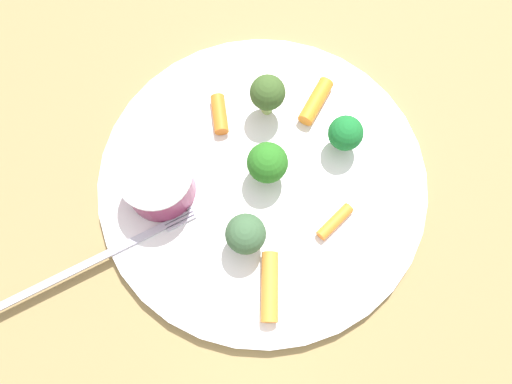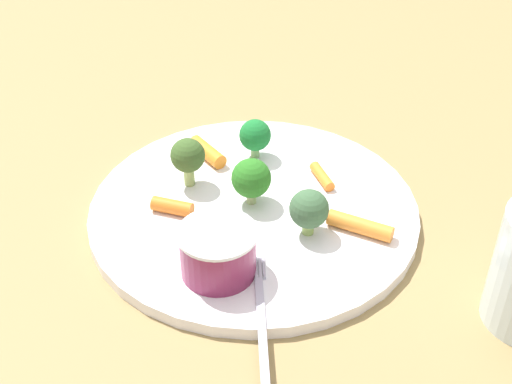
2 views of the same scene
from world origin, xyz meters
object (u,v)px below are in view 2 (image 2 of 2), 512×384
(sauce_cup, at_px, (218,252))
(fork, at_px, (263,340))
(broccoli_floret_2, at_px, (309,209))
(carrot_stick_0, at_px, (322,176))
(carrot_stick_3, at_px, (207,152))
(broccoli_floret_1, at_px, (247,179))
(plate, at_px, (254,211))
(broccoli_floret_0, at_px, (188,157))
(carrot_stick_1, at_px, (172,207))
(broccoli_floret_3, at_px, (255,136))
(carrot_stick_2, at_px, (360,226))

(sauce_cup, distance_m, fork, 0.09)
(broccoli_floret_2, xyz_separation_m, carrot_stick_0, (0.07, -0.05, -0.02))
(carrot_stick_3, bearing_deg, broccoli_floret_1, -173.06)
(broccoli_floret_2, relative_size, fork, 0.24)
(plate, distance_m, broccoli_floret_0, 0.08)
(broccoli_floret_1, height_order, carrot_stick_0, broccoli_floret_1)
(broccoli_floret_2, height_order, carrot_stick_0, broccoli_floret_2)
(carrot_stick_1, xyz_separation_m, fork, (-0.17, -0.02, -0.01))
(broccoli_floret_3, height_order, carrot_stick_2, broccoli_floret_3)
(sauce_cup, distance_m, carrot_stick_1, 0.09)
(sauce_cup, relative_size, carrot_stick_2, 1.11)
(broccoli_floret_0, xyz_separation_m, carrot_stick_0, (-0.04, -0.12, -0.03))
(carrot_stick_2, xyz_separation_m, carrot_stick_3, (0.16, 0.09, 0.00))
(sauce_cup, xyz_separation_m, broccoli_floret_2, (0.02, -0.09, 0.00))
(broccoli_floret_2, bearing_deg, plate, 29.02)
(broccoli_floret_0, relative_size, fork, 0.27)
(broccoli_floret_0, bearing_deg, carrot_stick_2, -136.79)
(carrot_stick_1, bearing_deg, sauce_cup, -171.67)
(broccoli_floret_3, bearing_deg, carrot_stick_3, 71.40)
(plate, distance_m, broccoli_floret_2, 0.07)
(broccoli_floret_3, xyz_separation_m, carrot_stick_0, (-0.06, -0.04, -0.02))
(broccoli_floret_0, xyz_separation_m, carrot_stick_3, (0.04, -0.03, -0.02))
(carrot_stick_0, relative_size, carrot_stick_1, 1.01)
(plate, bearing_deg, carrot_stick_2, -134.00)
(broccoli_floret_3, height_order, carrot_stick_1, broccoli_floret_3)
(carrot_stick_0, bearing_deg, carrot_stick_3, 48.90)
(plate, height_order, carrot_stick_0, carrot_stick_0)
(plate, bearing_deg, broccoli_floret_2, -150.98)
(broccoli_floret_0, xyz_separation_m, fork, (-0.21, 0.01, -0.03))
(broccoli_floret_2, bearing_deg, broccoli_floret_1, 29.49)
(carrot_stick_0, xyz_separation_m, carrot_stick_2, (-0.08, 0.00, 0.00))
(broccoli_floret_2, relative_size, broccoli_floret_3, 1.06)
(sauce_cup, height_order, carrot_stick_1, sauce_cup)
(plate, relative_size, carrot_stick_0, 7.92)
(carrot_stick_3, xyz_separation_m, fork, (-0.25, 0.04, -0.01))
(carrot_stick_1, height_order, carrot_stick_2, same)
(carrot_stick_1, bearing_deg, broccoli_floret_2, -125.12)
(broccoli_floret_1, bearing_deg, sauce_cup, 144.05)
(plate, bearing_deg, broccoli_floret_3, -22.81)
(broccoli_floret_0, bearing_deg, carrot_stick_1, 142.70)
(broccoli_floret_3, relative_size, carrot_stick_0, 1.09)
(broccoli_floret_2, distance_m, carrot_stick_3, 0.15)
(broccoli_floret_1, distance_m, carrot_stick_3, 0.09)
(carrot_stick_0, bearing_deg, plate, 98.96)
(sauce_cup, relative_size, carrot_stick_3, 1.35)
(broccoli_floret_0, distance_m, carrot_stick_2, 0.17)
(plate, relative_size, broccoli_floret_3, 7.29)
(broccoli_floret_3, height_order, carrot_stick_3, broccoli_floret_3)
(plate, xyz_separation_m, broccoli_floret_3, (0.08, -0.03, 0.03))
(broccoli_floret_1, xyz_separation_m, broccoli_floret_2, (-0.06, -0.03, -0.00))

